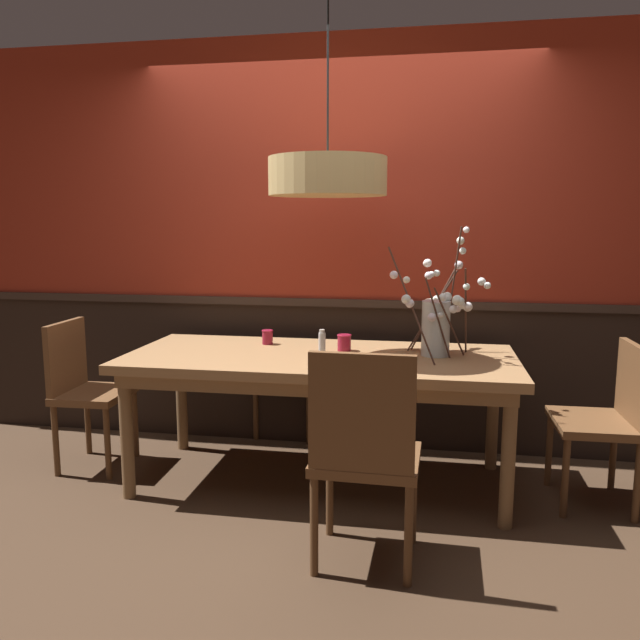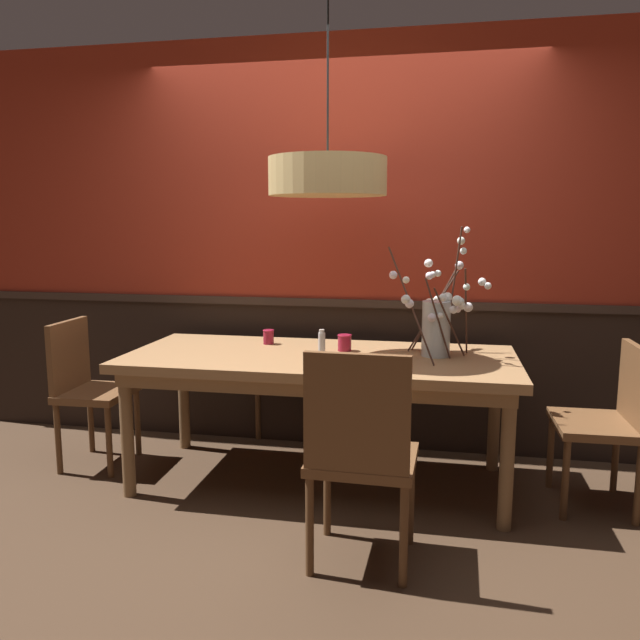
{
  "view_description": "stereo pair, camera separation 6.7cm",
  "coord_description": "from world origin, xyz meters",
  "px_view_note": "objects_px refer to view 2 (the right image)",
  "views": [
    {
      "loc": [
        0.59,
        -3.37,
        1.49
      ],
      "look_at": [
        0.0,
        0.0,
        0.95
      ],
      "focal_mm": 34.94,
      "sensor_mm": 36.0,
      "label": 1
    },
    {
      "loc": [
        0.66,
        -3.36,
        1.49
      ],
      "look_at": [
        0.0,
        0.0,
        0.95
      ],
      "focal_mm": 34.94,
      "sensor_mm": 36.0,
      "label": 2
    }
  ],
  "objects_px": {
    "vase_with_blossoms": "(437,321)",
    "chair_head_west_end": "(86,383)",
    "dining_table": "(320,369)",
    "chair_near_side_right": "(360,448)",
    "condiment_bottle": "(322,344)",
    "candle_holder_nearer_center": "(269,337)",
    "candle_holder_nearer_edge": "(345,343)",
    "chair_far_side_right": "(392,360)",
    "chair_head_east_end": "(609,415)",
    "pendant_lamp": "(328,177)",
    "chair_far_side_left": "(295,360)"
  },
  "relations": [
    {
      "from": "vase_with_blossoms",
      "to": "pendant_lamp",
      "type": "distance_m",
      "value": 0.99
    },
    {
      "from": "chair_head_west_end",
      "to": "candle_holder_nearer_center",
      "type": "height_order",
      "value": "chair_head_west_end"
    },
    {
      "from": "vase_with_blossoms",
      "to": "chair_head_west_end",
      "type": "bearing_deg",
      "value": -177.63
    },
    {
      "from": "chair_far_side_right",
      "to": "vase_with_blossoms",
      "type": "distance_m",
      "value": 0.96
    },
    {
      "from": "chair_far_side_left",
      "to": "pendant_lamp",
      "type": "relative_size",
      "value": 0.89
    },
    {
      "from": "vase_with_blossoms",
      "to": "pendant_lamp",
      "type": "height_order",
      "value": "pendant_lamp"
    },
    {
      "from": "chair_head_east_end",
      "to": "candle_holder_nearer_center",
      "type": "xyz_separation_m",
      "value": [
        -1.91,
        0.26,
        0.3
      ]
    },
    {
      "from": "dining_table",
      "to": "chair_head_west_end",
      "type": "height_order",
      "value": "chair_head_west_end"
    },
    {
      "from": "chair_head_east_end",
      "to": "condiment_bottle",
      "type": "distance_m",
      "value": 1.55
    },
    {
      "from": "dining_table",
      "to": "chair_head_east_end",
      "type": "height_order",
      "value": "chair_head_east_end"
    },
    {
      "from": "condiment_bottle",
      "to": "vase_with_blossoms",
      "type": "bearing_deg",
      "value": 14.89
    },
    {
      "from": "chair_near_side_right",
      "to": "condiment_bottle",
      "type": "xyz_separation_m",
      "value": [
        -0.32,
        0.79,
        0.28
      ]
    },
    {
      "from": "chair_near_side_right",
      "to": "candle_holder_nearer_edge",
      "type": "height_order",
      "value": "chair_near_side_right"
    },
    {
      "from": "chair_far_side_left",
      "to": "candle_holder_nearer_center",
      "type": "bearing_deg",
      "value": -90.94
    },
    {
      "from": "chair_head_west_end",
      "to": "condiment_bottle",
      "type": "height_order",
      "value": "condiment_bottle"
    },
    {
      "from": "chair_head_west_end",
      "to": "vase_with_blossoms",
      "type": "distance_m",
      "value": 2.15
    },
    {
      "from": "vase_with_blossoms",
      "to": "condiment_bottle",
      "type": "bearing_deg",
      "value": -165.11
    },
    {
      "from": "candle_holder_nearer_center",
      "to": "chair_head_east_end",
      "type": "bearing_deg",
      "value": -7.63
    },
    {
      "from": "dining_table",
      "to": "chair_far_side_left",
      "type": "relative_size",
      "value": 2.38
    },
    {
      "from": "chair_far_side_left",
      "to": "condiment_bottle",
      "type": "relative_size",
      "value": 5.85
    },
    {
      "from": "chair_head_west_end",
      "to": "candle_holder_nearer_center",
      "type": "bearing_deg",
      "value": 12.18
    },
    {
      "from": "condiment_bottle",
      "to": "dining_table",
      "type": "bearing_deg",
      "value": 108.28
    },
    {
      "from": "chair_head_east_end",
      "to": "condiment_bottle",
      "type": "xyz_separation_m",
      "value": [
        -1.51,
        -0.06,
        0.33
      ]
    },
    {
      "from": "vase_with_blossoms",
      "to": "candle_holder_nearer_center",
      "type": "relative_size",
      "value": 8.12
    },
    {
      "from": "candle_holder_nearer_center",
      "to": "dining_table",
      "type": "bearing_deg",
      "value": -33.23
    },
    {
      "from": "vase_with_blossoms",
      "to": "condiment_bottle",
      "type": "relative_size",
      "value": 4.59
    },
    {
      "from": "chair_near_side_right",
      "to": "candle_holder_nearer_edge",
      "type": "xyz_separation_m",
      "value": [
        -0.22,
        0.99,
        0.26
      ]
    },
    {
      "from": "dining_table",
      "to": "chair_near_side_right",
      "type": "bearing_deg",
      "value": -68.3
    },
    {
      "from": "candle_holder_nearer_edge",
      "to": "chair_near_side_right",
      "type": "bearing_deg",
      "value": -77.29
    },
    {
      "from": "chair_far_side_left",
      "to": "candle_holder_nearer_edge",
      "type": "height_order",
      "value": "chair_far_side_left"
    },
    {
      "from": "vase_with_blossoms",
      "to": "chair_far_side_right",
      "type": "bearing_deg",
      "value": 110.59
    },
    {
      "from": "candle_holder_nearer_center",
      "to": "candle_holder_nearer_edge",
      "type": "xyz_separation_m",
      "value": [
        0.49,
        -0.11,
        0.0
      ]
    },
    {
      "from": "vase_with_blossoms",
      "to": "candle_holder_nearer_center",
      "type": "distance_m",
      "value": 1.03
    },
    {
      "from": "chair_head_west_end",
      "to": "chair_far_side_right",
      "type": "height_order",
      "value": "chair_far_side_right"
    },
    {
      "from": "chair_far_side_right",
      "to": "vase_with_blossoms",
      "type": "xyz_separation_m",
      "value": [
        0.3,
        -0.81,
        0.41
      ]
    },
    {
      "from": "dining_table",
      "to": "pendant_lamp",
      "type": "relative_size",
      "value": 2.12
    },
    {
      "from": "candle_holder_nearer_center",
      "to": "pendant_lamp",
      "type": "xyz_separation_m",
      "value": [
        0.41,
        -0.25,
        0.93
      ]
    },
    {
      "from": "chair_far_side_right",
      "to": "chair_head_east_end",
      "type": "height_order",
      "value": "chair_far_side_right"
    },
    {
      "from": "chair_far_side_right",
      "to": "pendant_lamp",
      "type": "xyz_separation_m",
      "value": [
        -0.3,
        -0.91,
        1.2
      ]
    },
    {
      "from": "candle_holder_nearer_center",
      "to": "chair_far_side_right",
      "type": "bearing_deg",
      "value": 43.07
    },
    {
      "from": "candle_holder_nearer_edge",
      "to": "condiment_bottle",
      "type": "relative_size",
      "value": 0.61
    },
    {
      "from": "chair_far_side_right",
      "to": "vase_with_blossoms",
      "type": "relative_size",
      "value": 1.35
    },
    {
      "from": "chair_near_side_right",
      "to": "chair_far_side_left",
      "type": "bearing_deg",
      "value": 111.88
    },
    {
      "from": "candle_holder_nearer_edge",
      "to": "vase_with_blossoms",
      "type": "bearing_deg",
      "value": -3.75
    },
    {
      "from": "chair_head_west_end",
      "to": "candle_holder_nearer_edge",
      "type": "bearing_deg",
      "value": 4.39
    },
    {
      "from": "chair_head_west_end",
      "to": "vase_with_blossoms",
      "type": "bearing_deg",
      "value": 2.37
    },
    {
      "from": "candle_holder_nearer_center",
      "to": "vase_with_blossoms",
      "type": "bearing_deg",
      "value": -8.4
    },
    {
      "from": "chair_head_west_end",
      "to": "vase_with_blossoms",
      "type": "xyz_separation_m",
      "value": [
        2.11,
        0.09,
        0.44
      ]
    },
    {
      "from": "vase_with_blossoms",
      "to": "candle_holder_nearer_edge",
      "type": "distance_m",
      "value": 0.54
    },
    {
      "from": "chair_head_west_end",
      "to": "pendant_lamp",
      "type": "height_order",
      "value": "pendant_lamp"
    }
  ]
}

